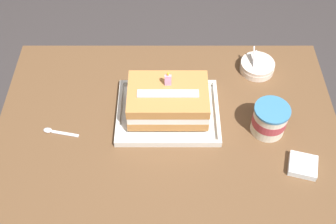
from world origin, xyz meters
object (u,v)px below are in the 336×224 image
(foil_tray, at_px, (168,113))
(ice_cream_tub, at_px, (270,120))
(serving_spoon_near_tray, at_px, (53,131))
(napkin_pile, at_px, (303,166))
(birthday_cake, at_px, (168,100))
(bowl_stack, at_px, (257,67))

(foil_tray, relative_size, ice_cream_tub, 3.00)
(serving_spoon_near_tray, xyz_separation_m, napkin_pile, (0.78, -0.13, 0.01))
(birthday_cake, relative_size, serving_spoon_near_tray, 2.15)
(ice_cream_tub, height_order, serving_spoon_near_tray, ice_cream_tub)
(birthday_cake, distance_m, bowl_stack, 0.39)
(ice_cream_tub, relative_size, napkin_pile, 1.12)
(ice_cream_tub, bearing_deg, birthday_cake, 168.90)
(foil_tray, distance_m, birthday_cake, 0.06)
(foil_tray, bearing_deg, serving_spoon_near_tray, -168.65)
(ice_cream_tub, xyz_separation_m, serving_spoon_near_tray, (-0.69, -0.01, -0.05))
(serving_spoon_near_tray, relative_size, napkin_pile, 1.19)
(serving_spoon_near_tray, bearing_deg, ice_cream_tub, 0.94)
(foil_tray, height_order, serving_spoon_near_tray, foil_tray)
(bowl_stack, bearing_deg, foil_tray, -147.45)
(bowl_stack, height_order, napkin_pile, bowl_stack)
(birthday_cake, xyz_separation_m, bowl_stack, (0.32, 0.21, -0.05))
(birthday_cake, relative_size, ice_cream_tub, 2.28)
(birthday_cake, relative_size, napkin_pile, 2.55)
(foil_tray, relative_size, napkin_pile, 3.35)
(ice_cream_tub, distance_m, serving_spoon_near_tray, 0.69)
(napkin_pile, bearing_deg, foil_tray, 152.95)
(serving_spoon_near_tray, bearing_deg, foil_tray, 11.35)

